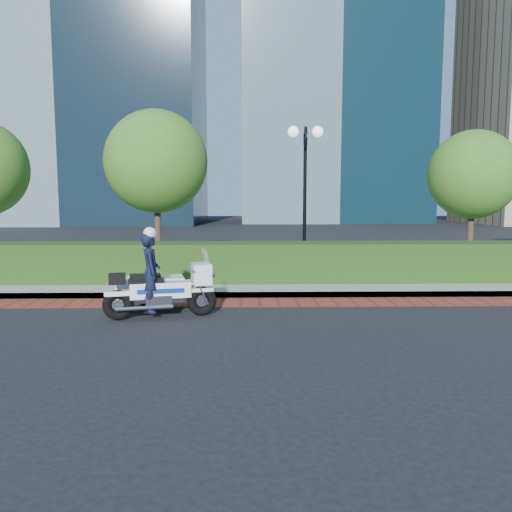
{
  "coord_description": "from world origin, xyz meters",
  "views": [
    {
      "loc": [
        -0.74,
        -9.33,
        2.27
      ],
      "look_at": [
        -0.49,
        1.84,
        1.0
      ],
      "focal_mm": 35.0,
      "sensor_mm": 36.0,
      "label": 1
    }
  ],
  "objects_px": {
    "lamppost": "(305,175)",
    "tree_c": "(473,175)",
    "police_motorcycle": "(155,285)",
    "tree_b": "(156,162)"
  },
  "relations": [
    {
      "from": "lamppost",
      "to": "police_motorcycle",
      "type": "xyz_separation_m",
      "value": [
        -3.52,
        -4.79,
        -2.36
      ]
    },
    {
      "from": "tree_b",
      "to": "tree_c",
      "type": "xyz_separation_m",
      "value": [
        10.0,
        -0.0,
        -0.39
      ]
    },
    {
      "from": "tree_b",
      "to": "tree_c",
      "type": "height_order",
      "value": "tree_b"
    },
    {
      "from": "lamppost",
      "to": "tree_c",
      "type": "xyz_separation_m",
      "value": [
        5.5,
        1.3,
        0.09
      ]
    },
    {
      "from": "lamppost",
      "to": "tree_c",
      "type": "relative_size",
      "value": 0.98
    },
    {
      "from": "tree_b",
      "to": "police_motorcycle",
      "type": "xyz_separation_m",
      "value": [
        0.98,
        -6.09,
        -2.83
      ]
    },
    {
      "from": "tree_b",
      "to": "police_motorcycle",
      "type": "height_order",
      "value": "tree_b"
    },
    {
      "from": "lamppost",
      "to": "police_motorcycle",
      "type": "bearing_deg",
      "value": -126.26
    },
    {
      "from": "tree_b",
      "to": "police_motorcycle",
      "type": "distance_m",
      "value": 6.79
    },
    {
      "from": "lamppost",
      "to": "tree_b",
      "type": "relative_size",
      "value": 0.86
    }
  ]
}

